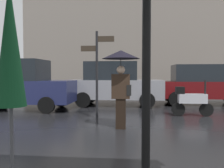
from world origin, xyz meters
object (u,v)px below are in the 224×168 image
parked_car_distant (19,85)px  street_signpost (97,66)px  folded_patio_umbrella_near (10,53)px  parked_car_left (203,84)px  pedestrian_with_umbrella (121,68)px  parked_scooter (191,100)px  parked_car_right (115,84)px

parked_car_distant → street_signpost: street_signpost is taller
folded_patio_umbrella_near → street_signpost: size_ratio=0.85×
parked_car_left → pedestrian_with_umbrella: bearing=-121.0°
parked_scooter → street_signpost: 3.43m
parked_car_right → street_signpost: 3.37m
parked_car_left → parked_car_right: size_ratio=1.06×
pedestrian_with_umbrella → street_signpost: (-0.85, 1.35, 0.12)m
pedestrian_with_umbrella → parked_car_left: 6.47m
pedestrian_with_umbrella → parked_scooter: size_ratio=1.48×
parked_scooter → parked_car_right: size_ratio=0.33×
parked_car_left → street_signpost: bearing=-135.2°
pedestrian_with_umbrella → street_signpost: street_signpost is taller
parked_car_left → parked_car_right: parked_car_right is taller
parked_scooter → pedestrian_with_umbrella: bearing=-153.9°
folded_patio_umbrella_near → parked_car_distant: bearing=116.3°
folded_patio_umbrella_near → parked_car_left: (4.50, 9.25, -0.69)m
parked_car_left → parked_car_distant: bearing=-161.0°
pedestrian_with_umbrella → parked_scooter: pedestrian_with_umbrella is taller
parked_scooter → parked_car_left: parked_car_left is taller
pedestrian_with_umbrella → parked_car_distant: 5.34m
parked_scooter → parked_car_right: 3.84m
parked_scooter → street_signpost: bearing=177.0°
folded_patio_umbrella_near → street_signpost: street_signpost is taller
parked_car_distant → street_signpost: bearing=140.2°
folded_patio_umbrella_near → parked_car_left: folded_patio_umbrella_near is taller
parked_car_distant → parked_car_left: bearing=-177.7°
parked_car_right → street_signpost: (-0.30, -3.28, 0.71)m
parked_scooter → parked_car_distant: 6.71m
parked_car_distant → street_signpost: 3.95m
folded_patio_umbrella_near → pedestrian_with_umbrella: bearing=77.1°
parked_car_distant → parked_scooter: bearing=158.0°
street_signpost → parked_car_left: bearing=41.9°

